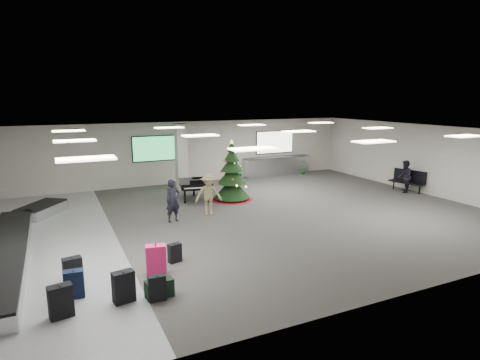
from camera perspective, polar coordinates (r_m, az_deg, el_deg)
name	(u,v)px	position (r m, az deg, el deg)	size (l,w,h in m)	color
ground	(252,216)	(15.27, 1.68, -5.17)	(18.00, 18.00, 0.00)	#3D3B38
room_envelope	(235,154)	(15.20, -0.70, 3.76)	(18.02, 14.02, 3.21)	beige
baggage_carousel	(16,243)	(13.66, -29.24, -7.81)	(2.28, 9.71, 0.43)	silver
service_counter	(277,166)	(23.18, 5.29, 2.00)	(4.05, 0.65, 1.08)	silver
suitcase_0	(124,287)	(9.42, -16.22, -14.39)	(0.50, 0.33, 0.73)	black
suitcase_1	(157,288)	(9.35, -11.71, -14.81)	(0.38, 0.21, 0.60)	black
pink_suitcase	(156,260)	(10.54, -11.85, -11.07)	(0.55, 0.38, 0.81)	#F01F67
suitcase_3	(175,253)	(11.24, -9.27, -10.19)	(0.38, 0.27, 0.54)	black
navy_suitcase	(74,284)	(9.98, -22.51, -13.52)	(0.44, 0.28, 0.67)	black
suitcase_5	(61,301)	(9.27, -24.14, -15.48)	(0.50, 0.33, 0.72)	black
green_duffel	(159,288)	(9.52, -11.40, -14.87)	(0.64, 0.37, 0.43)	black
suitcase_8	(73,270)	(10.74, -22.69, -11.74)	(0.47, 0.32, 0.66)	black
christmas_tree	(232,179)	(17.52, -1.17, 0.11)	(1.87, 1.87, 2.67)	maroon
grand_piano	(195,184)	(17.67, -6.38, -0.56)	(1.64, 1.95, 0.98)	black
bench	(409,180)	(20.71, 22.85, 0.06)	(0.92, 1.71, 1.03)	black
traveler_a	(173,201)	(14.62, -9.52, -2.93)	(0.57, 0.37, 1.55)	black
traveler_b	(209,194)	(15.34, -4.49, -2.03)	(1.03, 0.59, 1.60)	#8B8056
traveler_bench	(405,176)	(20.41, 22.37, 0.47)	(0.74, 0.58, 1.53)	black
potted_plant_left	(240,172)	(21.91, -0.07, 1.08)	(0.43, 0.35, 0.79)	#16461C
potted_plant_right	(302,167)	(23.86, 8.79, 1.84)	(0.45, 0.45, 0.81)	#16461C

